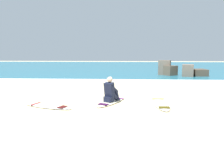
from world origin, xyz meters
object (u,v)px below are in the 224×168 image
(surfboard_main, at_px, (111,102))
(surfer_seated, at_px, (111,92))
(surfboard_spare_far, at_px, (161,103))
(surfboard_spare_near, at_px, (48,106))

(surfboard_main, bearing_deg, surfer_seated, -106.18)
(surfboard_main, bearing_deg, surfboard_spare_far, -6.26)
(surfer_seated, bearing_deg, surfboard_spare_far, -3.17)
(surfer_seated, distance_m, surfboard_spare_near, 2.34)
(surfboard_spare_near, height_order, surfboard_spare_far, same)
(surfboard_main, distance_m, surfer_seated, 0.41)
(surfboard_main, distance_m, surfboard_spare_near, 2.37)
(surfer_seated, height_order, surfboard_spare_far, surfer_seated)
(surfer_seated, xyz_separation_m, surfboard_spare_near, (-2.18, -0.76, -0.40))
(surfboard_main, relative_size, surfer_seated, 2.24)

